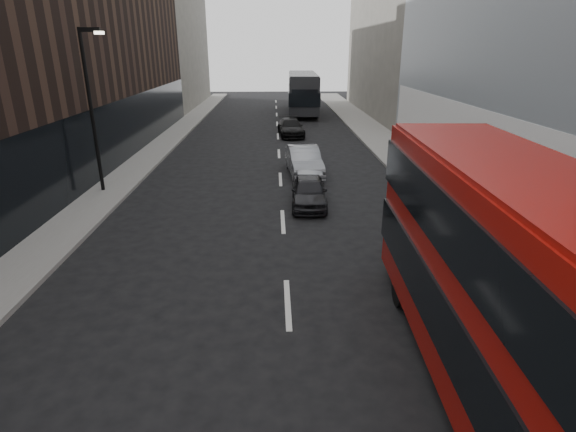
{
  "coord_description": "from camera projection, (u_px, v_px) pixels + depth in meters",
  "views": [
    {
      "loc": [
        -0.32,
        -2.28,
        6.33
      ],
      "look_at": [
        0.01,
        7.94,
        2.5
      ],
      "focal_mm": 28.0,
      "sensor_mm": 36.0,
      "label": 1
    }
  ],
  "objects": [
    {
      "name": "sidewalk_right",
      "position": [
        399.0,
        155.0,
        27.96
      ],
      "size": [
        3.0,
        80.0,
        0.15
      ],
      "primitive_type": "cube",
      "color": "slate",
      "rests_on": "ground"
    },
    {
      "name": "building_left_mid",
      "position": [
        104.0,
        37.0,
        29.65
      ],
      "size": [
        5.0,
        24.0,
        14.0
      ],
      "primitive_type": "cube",
      "color": "black",
      "rests_on": "ground"
    },
    {
      "name": "sidewalk_left",
      "position": [
        149.0,
        157.0,
        27.5
      ],
      "size": [
        2.0,
        80.0,
        0.15
      ],
      "primitive_type": "cube",
      "color": "slate",
      "rests_on": "ground"
    },
    {
      "name": "car_b",
      "position": [
        304.0,
        161.0,
        23.72
      ],
      "size": [
        1.91,
        4.59,
        1.48
      ],
      "primitive_type": "imported",
      "rotation": [
        0.0,
        0.0,
        0.08
      ],
      "color": "gray",
      "rests_on": "ground"
    },
    {
      "name": "building_victorian",
      "position": [
        396.0,
        11.0,
        42.5
      ],
      "size": [
        6.5,
        24.0,
        21.0
      ],
      "color": "#5E5B53",
      "rests_on": "ground"
    },
    {
      "name": "building_left_far",
      "position": [
        173.0,
        47.0,
        50.41
      ],
      "size": [
        5.0,
        20.0,
        13.0
      ],
      "primitive_type": "cube",
      "color": "#5E5B53",
      "rests_on": "ground"
    },
    {
      "name": "grey_bus",
      "position": [
        303.0,
        92.0,
        46.0
      ],
      "size": [
        3.29,
        12.38,
        3.96
      ],
      "rotation": [
        0.0,
        0.0,
        -0.03
      ],
      "color": "black",
      "rests_on": "ground"
    },
    {
      "name": "street_lamp",
      "position": [
        92.0,
        101.0,
        19.5
      ],
      "size": [
        1.06,
        0.22,
        7.0
      ],
      "color": "black",
      "rests_on": "sidewalk_left"
    },
    {
      "name": "car_c",
      "position": [
        291.0,
        127.0,
        34.32
      ],
      "size": [
        2.13,
        4.55,
        1.28
      ],
      "primitive_type": "imported",
      "rotation": [
        0.0,
        0.0,
        0.08
      ],
      "color": "black",
      "rests_on": "ground"
    },
    {
      "name": "car_a",
      "position": [
        309.0,
        191.0,
        19.07
      ],
      "size": [
        1.66,
        3.73,
        1.25
      ],
      "primitive_type": "imported",
      "rotation": [
        0.0,
        0.0,
        -0.05
      ],
      "color": "black",
      "rests_on": "ground"
    },
    {
      "name": "red_bus",
      "position": [
        522.0,
        288.0,
        7.68
      ],
      "size": [
        3.08,
        11.16,
        4.47
      ],
      "rotation": [
        0.0,
        0.0,
        -0.04
      ],
      "color": "#940E09",
      "rests_on": "ground"
    }
  ]
}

